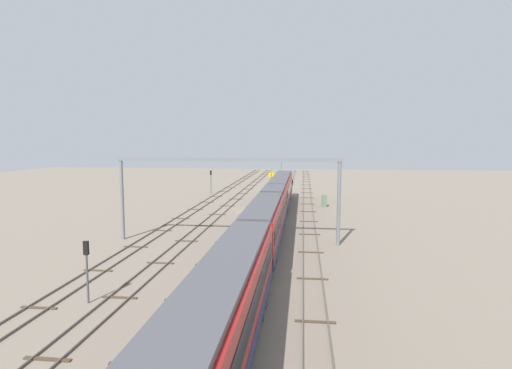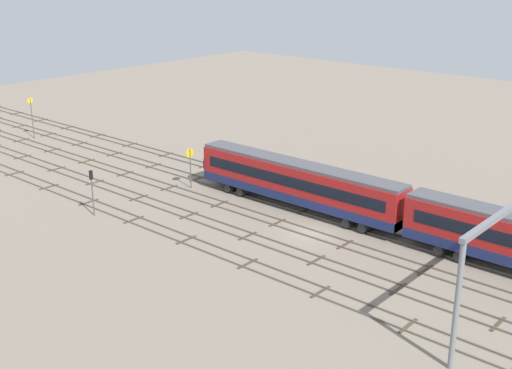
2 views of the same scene
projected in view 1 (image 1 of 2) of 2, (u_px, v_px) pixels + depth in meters
The scene contains 13 objects.
ground_plane at pixel (251, 211), 61.66m from camera, with size 188.24×188.24×0.00m, color gray.
track_near_foreground at pixel (308, 211), 60.65m from camera, with size 172.24×2.40×0.16m.
track_with_train at pixel (279, 211), 61.15m from camera, with size 172.24×2.40×0.16m.
track_middle at pixel (251, 210), 61.65m from camera, with size 172.24×2.40×0.16m.
track_second_far at pixel (223, 210), 62.15m from camera, with size 172.24×2.40×0.16m.
track_far_background at pixel (195, 209), 62.65m from camera, with size 172.24×2.40×0.16m.
train at pixel (254, 250), 29.55m from camera, with size 100.00×3.24×4.80m.
overhead_gantry at pixel (227, 177), 41.78m from camera, with size 0.40×23.39×8.83m.
speed_sign_near_foreground at pixel (281, 166), 110.98m from camera, with size 0.14×0.80×5.90m.
speed_sign_mid_trackside at pixel (271, 180), 78.72m from camera, with size 0.14×1.07×4.59m.
signal_light_trackside_approach at pixel (87, 262), 26.26m from camera, with size 0.31×0.32×4.14m.
signal_light_trackside_departure at pixel (211, 179), 81.21m from camera, with size 0.31×0.32×4.70m.
relay_cabinet at pixel (324, 201), 65.33m from camera, with size 1.24×0.75×1.86m.
Camera 1 is at (-60.38, -7.86, 10.53)m, focal length 28.51 mm.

